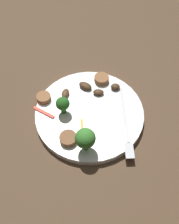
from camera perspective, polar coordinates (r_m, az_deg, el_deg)
ground_plane at (r=0.63m, az=0.00°, el=-0.84°), size 1.40×1.40×0.00m
plate at (r=0.62m, az=0.00°, el=-0.42°), size 0.24×0.24×0.02m
fork at (r=0.60m, az=7.43°, el=-2.82°), size 0.17×0.08×0.00m
broccoli_floret_0 at (r=0.54m, az=-0.87°, el=-5.42°), size 0.04×0.04×0.06m
broccoli_floret_1 at (r=0.60m, az=-5.46°, el=1.60°), size 0.03×0.03×0.04m
sausage_slice_0 at (r=0.64m, az=-9.29°, el=2.90°), size 0.04×0.04×0.01m
sausage_slice_1 at (r=0.58m, az=-4.36°, el=-5.40°), size 0.05×0.05×0.01m
sausage_slice_2 at (r=0.67m, az=2.46°, el=6.74°), size 0.04×0.04×0.01m
mushroom_0 at (r=0.66m, az=5.27°, el=5.13°), size 0.02×0.03×0.01m
mushroom_1 at (r=0.64m, az=-4.93°, el=3.78°), size 0.03×0.03×0.01m
mushroom_3 at (r=0.66m, az=-0.85°, el=5.32°), size 0.04×0.03×0.01m
mushroom_4 at (r=0.64m, az=1.83°, el=4.01°), size 0.03×0.03×0.01m
pepper_strip_0 at (r=0.59m, az=-1.42°, el=-3.77°), size 0.05×0.02×0.00m
pepper_strip_1 at (r=0.62m, az=-9.28°, el=-0.07°), size 0.05×0.04×0.00m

